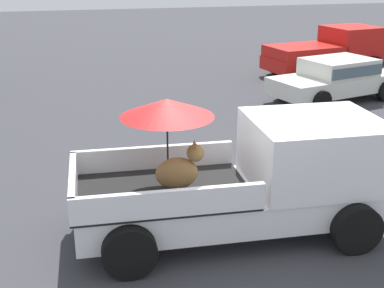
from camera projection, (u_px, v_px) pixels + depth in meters
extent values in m
plane|color=#38383D|center=(230.00, 231.00, 8.83)|extent=(80.00, 80.00, 0.00)
cylinder|color=black|center=(306.00, 179.00, 9.92)|extent=(0.81, 0.32, 0.80)
cylinder|color=black|center=(356.00, 229.00, 8.11)|extent=(0.81, 0.32, 0.80)
cylinder|color=black|center=(120.00, 194.00, 9.28)|extent=(0.81, 0.32, 0.80)
cylinder|color=black|center=(129.00, 252.00, 7.47)|extent=(0.81, 0.32, 0.80)
cube|color=white|center=(230.00, 201.00, 8.64)|extent=(5.09, 2.05, 0.50)
cube|color=white|center=(314.00, 150.00, 8.63)|extent=(2.19, 1.96, 1.08)
cube|color=#4C606B|center=(371.00, 135.00, 8.74)|extent=(0.15, 1.72, 0.64)
cube|color=black|center=(161.00, 191.00, 8.33)|extent=(2.89, 1.98, 0.06)
cube|color=white|center=(153.00, 157.00, 9.11)|extent=(2.80, 0.24, 0.40)
cube|color=white|center=(170.00, 203.00, 7.41)|extent=(2.80, 0.24, 0.40)
cube|color=white|center=(73.00, 185.00, 8.01)|extent=(0.19, 1.84, 0.40)
ellipsoid|color=olive|center=(177.00, 173.00, 8.28)|extent=(0.70, 0.35, 0.52)
sphere|color=olive|center=(195.00, 153.00, 8.23)|extent=(0.29, 0.29, 0.28)
cone|color=olive|center=(194.00, 143.00, 8.25)|extent=(0.09, 0.09, 0.12)
cone|color=olive|center=(196.00, 146.00, 8.10)|extent=(0.09, 0.09, 0.12)
cylinder|color=black|center=(168.00, 151.00, 8.25)|extent=(0.03, 0.03, 1.21)
cone|color=red|center=(167.00, 108.00, 8.02)|extent=(1.54, 1.54, 0.28)
cylinder|color=black|center=(341.00, 58.00, 21.83)|extent=(0.79, 0.39, 0.76)
cylinder|color=black|center=(374.00, 66.00, 20.20)|extent=(0.79, 0.39, 0.76)
cylinder|color=black|center=(276.00, 64.00, 20.58)|extent=(0.79, 0.39, 0.76)
cylinder|color=black|center=(305.00, 73.00, 18.95)|extent=(0.79, 0.39, 0.76)
cube|color=red|center=(325.00, 61.00, 20.33)|extent=(5.05, 2.63, 0.50)
cube|color=red|center=(351.00, 39.00, 20.55)|extent=(2.19, 2.11, 1.00)
cube|color=red|center=(304.00, 51.00, 19.79)|extent=(2.98, 2.26, 0.40)
cylinder|color=black|center=(321.00, 101.00, 15.47)|extent=(0.69, 0.38, 0.66)
cylinder|color=black|center=(284.00, 89.00, 16.92)|extent=(0.69, 0.38, 0.66)
cylinder|color=black|center=(346.00, 80.00, 18.15)|extent=(0.69, 0.38, 0.66)
cube|color=silver|center=(335.00, 83.00, 16.74)|extent=(4.61, 2.80, 0.52)
cube|color=silver|center=(339.00, 67.00, 16.61)|extent=(2.44, 2.08, 0.56)
cube|color=#4C606B|center=(339.00, 67.00, 16.61)|extent=(2.40, 2.15, 0.32)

